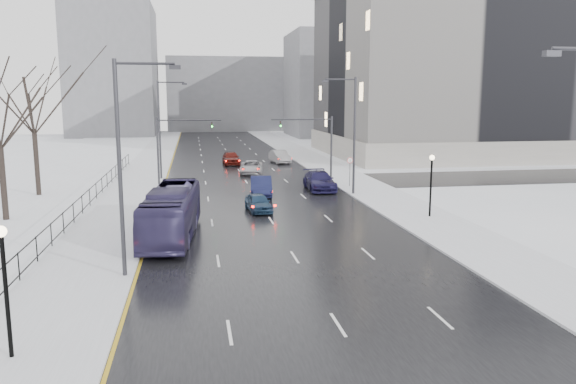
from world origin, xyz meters
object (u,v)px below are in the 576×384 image
lamppost_l (4,273)px  sedan_right_distant (280,157)px  tree_park_d (6,221)px  tree_park_e (39,196)px  streetlight_l_near (124,158)px  lamppost_r_mid (431,177)px  bus (172,213)px  streetlight_l_far (162,125)px  sedan_right_cross (251,167)px  sedan_right_near (261,186)px  sedan_center_near (258,203)px  no_uturn_sign (350,163)px  sedan_right_far (319,181)px  sedan_center_far (231,158)px  streetlight_r_mid (352,130)px  mast_signal_left (169,143)px  mast_signal_right (321,141)px

lamppost_l → sedan_right_distant: lamppost_l is taller
tree_park_d → sedan_right_distant: (23.57, 30.56, 0.85)m
tree_park_e → streetlight_l_near: 26.61m
lamppost_r_mid → bus: (-17.47, -2.62, -1.39)m
streetlight_l_far → sedan_right_cross: size_ratio=1.94×
lamppost_r_mid → sedan_right_near: lamppost_r_mid is taller
lamppost_r_mid → sedan_center_near: (-11.50, 4.20, -2.24)m
no_uturn_sign → sedan_right_far: no_uturn_sign is taller
streetlight_l_near → no_uturn_sign: streetlight_l_near is taller
sedan_right_near → sedan_center_far: 22.95m
streetlight_r_mid → lamppost_l: bearing=-124.4°
streetlight_l_near → streetlight_l_far: bearing=90.0°
sedan_right_near → sedan_right_distant: size_ratio=1.03×
no_uturn_sign → bus: bus is taller
streetlight_l_far → sedan_right_far: bearing=-32.5°
sedan_center_near → lamppost_l: bearing=-121.0°
streetlight_r_mid → no_uturn_sign: 5.30m
tree_park_d → lamppost_r_mid: bearing=-7.9°
streetlight_r_mid → tree_park_d: bearing=-167.0°
no_uturn_sign → sedan_center_near: bearing=-134.7°
streetlight_l_near → sedan_right_cross: 36.55m
sedan_right_cross → sedan_right_distant: size_ratio=1.05×
sedan_right_near → lamppost_l: bearing=-106.1°
bus → lamppost_l: bearing=-101.4°
tree_park_e → lamppost_r_mid: size_ratio=3.15×
tree_park_d → mast_signal_left: 17.96m
tree_park_e → lamppost_l: tree_park_e is taller
sedan_right_distant → sedan_right_far: bearing=-97.2°
bus → tree_park_e: bearing=130.3°
lamppost_l → sedan_right_far: size_ratio=0.74×
tree_park_e → lamppost_l: 32.93m
streetlight_l_near → lamppost_r_mid: 21.78m
no_uturn_sign → tree_park_d: bearing=-159.7°
mast_signal_left → streetlight_r_mid: bearing=-27.3°
bus → sedan_right_distant: 39.15m
lamppost_r_mid → no_uturn_sign: lamppost_r_mid is taller
bus → tree_park_d: bearing=154.8°
tree_park_d → sedan_right_far: (23.87, 8.93, 0.88)m
streetlight_r_mid → streetlight_l_far: bearing=143.7°
lamppost_l → tree_park_e: bearing=102.7°
tree_park_e → mast_signal_left: 12.29m
mast_signal_left → lamppost_r_mid: bearing=-44.5°
mast_signal_left → sedan_center_far: 17.43m
streetlight_l_far → sedan_right_cross: 10.92m
streetlight_l_far → streetlight_l_near: bearing=-90.0°
no_uturn_sign → bus: bearing=-133.3°
lamppost_l → mast_signal_right: size_ratio=0.66×
no_uturn_sign → sedan_center_far: no_uturn_sign is taller
streetlight_r_mid → bus: (-14.63, -12.62, -4.07)m
lamppost_l → sedan_right_near: size_ratio=0.85×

